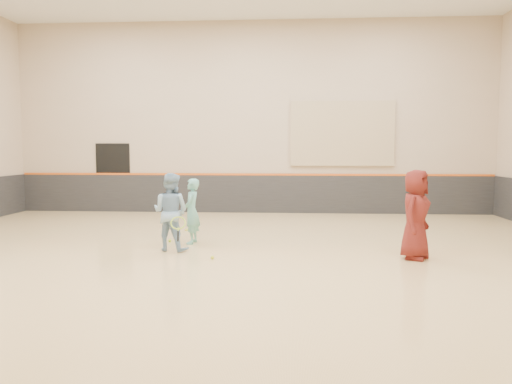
# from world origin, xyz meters

# --- Properties ---
(room) EXTENTS (15.04, 12.04, 6.22)m
(room) POSITION_xyz_m (0.00, 0.00, 0.81)
(room) COLOR tan
(room) RESTS_ON ground
(wainscot_back) EXTENTS (14.90, 0.04, 1.20)m
(wainscot_back) POSITION_xyz_m (0.00, 5.97, 0.60)
(wainscot_back) COLOR #232326
(wainscot_back) RESTS_ON floor
(accent_stripe) EXTENTS (14.90, 0.03, 0.06)m
(accent_stripe) POSITION_xyz_m (0.00, 5.96, 1.22)
(accent_stripe) COLOR #D85914
(accent_stripe) RESTS_ON wall_back
(acoustic_panel) EXTENTS (3.20, 0.08, 2.00)m
(acoustic_panel) POSITION_xyz_m (2.80, 5.95, 2.50)
(acoustic_panel) COLOR tan
(acoustic_panel) RESTS_ON wall_back
(doorway) EXTENTS (1.10, 0.05, 2.20)m
(doorway) POSITION_xyz_m (-4.50, 5.98, 1.10)
(doorway) COLOR black
(doorway) RESTS_ON floor
(girl) EXTENTS (0.36, 0.53, 1.40)m
(girl) POSITION_xyz_m (-0.91, 0.74, 0.70)
(girl) COLOR #6AB8AD
(girl) RESTS_ON floor
(instructor) EXTENTS (0.88, 0.77, 1.55)m
(instructor) POSITION_xyz_m (-1.18, -0.00, 0.78)
(instructor) COLOR #87AFD1
(instructor) RESTS_ON floor
(young_man) EXTENTS (0.87, 0.96, 1.65)m
(young_man) POSITION_xyz_m (3.50, -0.46, 0.83)
(young_man) COLOR maroon
(young_man) RESTS_ON floor
(held_racket) EXTENTS (0.45, 0.45, 0.53)m
(held_racket) POSITION_xyz_m (-0.95, -0.38, 0.61)
(held_racket) COLOR #AFDC30
(held_racket) RESTS_ON instructor
(spare_racket) EXTENTS (0.73, 0.73, 0.09)m
(spare_racket) POSITION_xyz_m (-1.27, 2.46, 0.04)
(spare_racket) COLOR gold
(spare_racket) RESTS_ON floor
(ball_under_racket) EXTENTS (0.07, 0.07, 0.07)m
(ball_under_racket) POSITION_xyz_m (-0.23, -0.76, 0.03)
(ball_under_racket) COLOR yellow
(ball_under_racket) RESTS_ON floor
(ball_in_hand) EXTENTS (0.07, 0.07, 0.07)m
(ball_in_hand) POSITION_xyz_m (3.57, -0.60, 1.10)
(ball_in_hand) COLOR gold
(ball_in_hand) RESTS_ON young_man
(ball_beside_spare) EXTENTS (0.07, 0.07, 0.07)m
(ball_beside_spare) POSITION_xyz_m (-1.42, 0.84, 0.03)
(ball_beside_spare) COLOR #CEEF37
(ball_beside_spare) RESTS_ON floor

